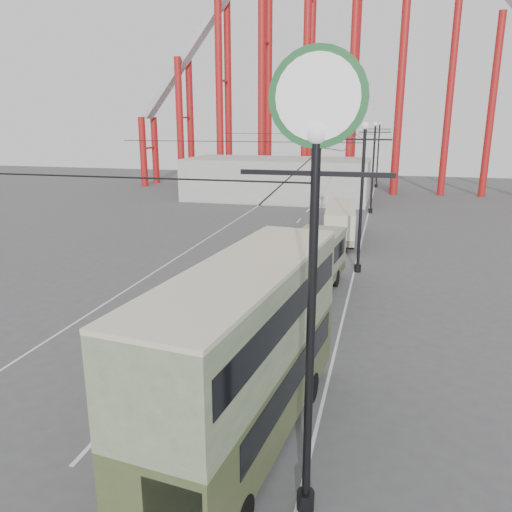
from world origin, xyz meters
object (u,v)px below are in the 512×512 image
(double_decker_bus, at_px, (247,347))
(single_decker_cream, at_px, (340,221))
(single_decker_green, at_px, (302,271))
(lamp_post_near, at_px, (315,195))
(pedestrian, at_px, (237,317))

(double_decker_bus, distance_m, single_decker_cream, 27.58)
(double_decker_bus, height_order, single_decker_green, double_decker_bus)
(lamp_post_near, xyz_separation_m, pedestrian, (-4.64, 9.56, -6.95))
(pedestrian, bearing_deg, lamp_post_near, 112.33)
(double_decker_bus, bearing_deg, single_decker_green, 98.60)
(single_decker_cream, relative_size, pedestrian, 5.05)
(double_decker_bus, distance_m, single_decker_green, 12.37)
(double_decker_bus, bearing_deg, single_decker_cream, 96.26)
(lamp_post_near, xyz_separation_m, double_decker_bus, (-2.11, 2.24, -4.75))
(lamp_post_near, distance_m, single_decker_green, 15.97)
(single_decker_cream, height_order, pedestrian, single_decker_cream)
(single_decker_cream, bearing_deg, lamp_post_near, -90.76)
(double_decker_bus, xyz_separation_m, single_decker_cream, (0.13, 27.54, -1.53))
(lamp_post_near, relative_size, single_decker_green, 0.96)
(lamp_post_near, bearing_deg, single_decker_green, 99.99)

